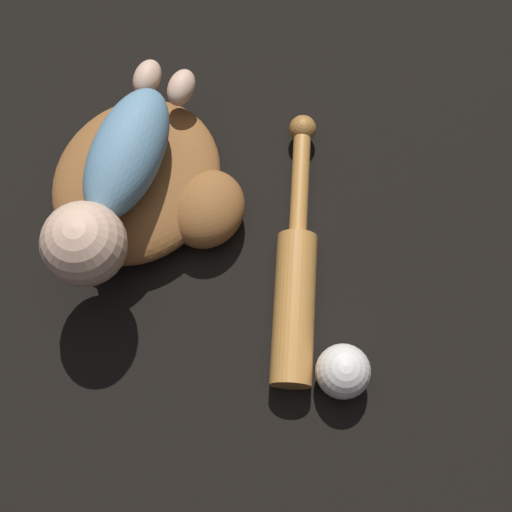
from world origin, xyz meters
The scene contains 5 objects.
ground_plane centered at (0.00, 0.00, 0.00)m, with size 6.00×6.00×0.00m, color black.
baseball_glove centered at (-0.04, -0.03, 0.04)m, with size 0.33×0.34×0.08m.
baby_figure centered at (0.01, -0.06, 0.13)m, with size 0.38×0.14×0.12m.
baseball_bat centered at (0.05, 0.21, 0.03)m, with size 0.43×0.11×0.06m.
baseball centered at (0.18, 0.31, 0.04)m, with size 0.08×0.08×0.08m.
Camera 1 is at (0.38, 0.23, 1.03)m, focal length 50.00 mm.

